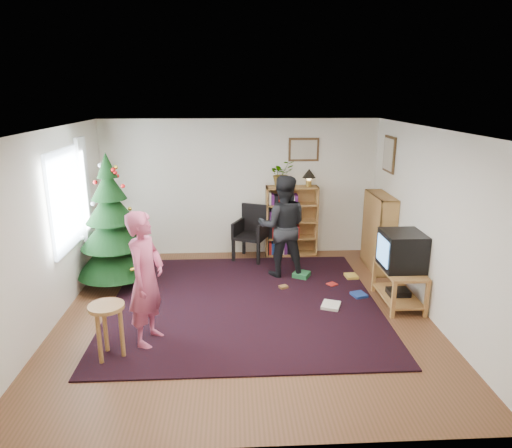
{
  "coord_description": "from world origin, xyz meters",
  "views": [
    {
      "loc": [
        -0.14,
        -5.74,
        2.94
      ],
      "look_at": [
        0.19,
        0.62,
        1.1
      ],
      "focal_mm": 32.0,
      "sensor_mm": 36.0,
      "label": 1
    }
  ],
  "objects_px": {
    "armchair": "(251,230)",
    "bookshelf_back": "(291,220)",
    "stool": "(107,317)",
    "christmas_tree": "(112,232)",
    "potted_plant": "(281,174)",
    "bookshelf_right": "(379,231)",
    "table_lamp": "(309,175)",
    "crt_tv": "(402,250)",
    "person_standing": "(146,279)",
    "tv_stand": "(399,282)",
    "person_by_chair": "(283,226)",
    "picture_back": "(304,150)",
    "picture_right": "(389,154)"
  },
  "relations": [
    {
      "from": "picture_back",
      "to": "crt_tv",
      "type": "distance_m",
      "value": 2.78
    },
    {
      "from": "bookshelf_right",
      "to": "christmas_tree",
      "type": "bearing_deg",
      "value": 97.08
    },
    {
      "from": "bookshelf_right",
      "to": "potted_plant",
      "type": "bearing_deg",
      "value": 64.7
    },
    {
      "from": "crt_tv",
      "to": "person_by_chair",
      "type": "bearing_deg",
      "value": 143.08
    },
    {
      "from": "picture_right",
      "to": "stool",
      "type": "bearing_deg",
      "value": -145.45
    },
    {
      "from": "person_standing",
      "to": "potted_plant",
      "type": "xyz_separation_m",
      "value": [
        1.92,
        3.04,
        0.71
      ]
    },
    {
      "from": "person_standing",
      "to": "table_lamp",
      "type": "relative_size",
      "value": 5.13
    },
    {
      "from": "potted_plant",
      "to": "table_lamp",
      "type": "xyz_separation_m",
      "value": [
        0.5,
        -0.0,
        -0.02
      ]
    },
    {
      "from": "tv_stand",
      "to": "crt_tv",
      "type": "xyz_separation_m",
      "value": [
        -0.0,
        0.0,
        0.49
      ]
    },
    {
      "from": "picture_right",
      "to": "bookshelf_right",
      "type": "distance_m",
      "value": 1.3
    },
    {
      "from": "armchair",
      "to": "christmas_tree",
      "type": "bearing_deg",
      "value": -127.39
    },
    {
      "from": "bookshelf_right",
      "to": "person_by_chair",
      "type": "height_order",
      "value": "person_by_chair"
    },
    {
      "from": "picture_back",
      "to": "picture_right",
      "type": "height_order",
      "value": "picture_right"
    },
    {
      "from": "person_by_chair",
      "to": "potted_plant",
      "type": "distance_m",
      "value": 1.21
    },
    {
      "from": "armchair",
      "to": "bookshelf_back",
      "type": "bearing_deg",
      "value": 34.24
    },
    {
      "from": "armchair",
      "to": "person_standing",
      "type": "bearing_deg",
      "value": -90.56
    },
    {
      "from": "table_lamp",
      "to": "armchair",
      "type": "bearing_deg",
      "value": -172.89
    },
    {
      "from": "tv_stand",
      "to": "person_by_chair",
      "type": "bearing_deg",
      "value": 143.13
    },
    {
      "from": "person_standing",
      "to": "bookshelf_back",
      "type": "bearing_deg",
      "value": -18.82
    },
    {
      "from": "person_by_chair",
      "to": "table_lamp",
      "type": "bearing_deg",
      "value": -115.09
    },
    {
      "from": "christmas_tree",
      "to": "table_lamp",
      "type": "distance_m",
      "value": 3.54
    },
    {
      "from": "tv_stand",
      "to": "potted_plant",
      "type": "relative_size",
      "value": 1.94
    },
    {
      "from": "christmas_tree",
      "to": "person_by_chair",
      "type": "bearing_deg",
      "value": 6.53
    },
    {
      "from": "potted_plant",
      "to": "bookshelf_back",
      "type": "bearing_deg",
      "value": 0.0
    },
    {
      "from": "table_lamp",
      "to": "person_by_chair",
      "type": "bearing_deg",
      "value": -120.08
    },
    {
      "from": "crt_tv",
      "to": "picture_right",
      "type": "bearing_deg",
      "value": 80.67
    },
    {
      "from": "christmas_tree",
      "to": "potted_plant",
      "type": "height_order",
      "value": "christmas_tree"
    },
    {
      "from": "crt_tv",
      "to": "person_by_chair",
      "type": "xyz_separation_m",
      "value": [
        -1.55,
        1.17,
        0.03
      ]
    },
    {
      "from": "stool",
      "to": "christmas_tree",
      "type": "bearing_deg",
      "value": 101.54
    },
    {
      "from": "bookshelf_back",
      "to": "person_by_chair",
      "type": "relative_size",
      "value": 0.77
    },
    {
      "from": "picture_back",
      "to": "christmas_tree",
      "type": "xyz_separation_m",
      "value": [
        -3.15,
        -1.43,
        -1.07
      ]
    },
    {
      "from": "table_lamp",
      "to": "tv_stand",
      "type": "bearing_deg",
      "value": -65.54
    },
    {
      "from": "picture_right",
      "to": "tv_stand",
      "type": "height_order",
      "value": "picture_right"
    },
    {
      "from": "armchair",
      "to": "person_standing",
      "type": "distance_m",
      "value": 3.22
    },
    {
      "from": "christmas_tree",
      "to": "bookshelf_right",
      "type": "distance_m",
      "value": 4.37
    },
    {
      "from": "bookshelf_right",
      "to": "person_standing",
      "type": "height_order",
      "value": "person_standing"
    },
    {
      "from": "person_by_chair",
      "to": "tv_stand",
      "type": "bearing_deg",
      "value": 148.12
    },
    {
      "from": "bookshelf_back",
      "to": "armchair",
      "type": "relative_size",
      "value": 1.32
    },
    {
      "from": "picture_back",
      "to": "bookshelf_back",
      "type": "height_order",
      "value": "picture_back"
    },
    {
      "from": "stool",
      "to": "person_by_chair",
      "type": "height_order",
      "value": "person_by_chair"
    },
    {
      "from": "bookshelf_right",
      "to": "table_lamp",
      "type": "relative_size",
      "value": 4.04
    },
    {
      "from": "picture_back",
      "to": "person_by_chair",
      "type": "xyz_separation_m",
      "value": [
        -0.49,
        -1.13,
        -1.11
      ]
    },
    {
      "from": "tv_stand",
      "to": "potted_plant",
      "type": "xyz_separation_m",
      "value": [
        -1.48,
        2.16,
        1.21
      ]
    },
    {
      "from": "picture_back",
      "to": "table_lamp",
      "type": "height_order",
      "value": "picture_back"
    },
    {
      "from": "armchair",
      "to": "crt_tv",
      "type": "bearing_deg",
      "value": -20.35
    },
    {
      "from": "potted_plant",
      "to": "table_lamp",
      "type": "relative_size",
      "value": 1.48
    },
    {
      "from": "bookshelf_back",
      "to": "table_lamp",
      "type": "height_order",
      "value": "table_lamp"
    },
    {
      "from": "picture_right",
      "to": "armchair",
      "type": "height_order",
      "value": "picture_right"
    },
    {
      "from": "crt_tv",
      "to": "person_standing",
      "type": "relative_size",
      "value": 0.36
    },
    {
      "from": "person_standing",
      "to": "potted_plant",
      "type": "height_order",
      "value": "potted_plant"
    }
  ]
}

